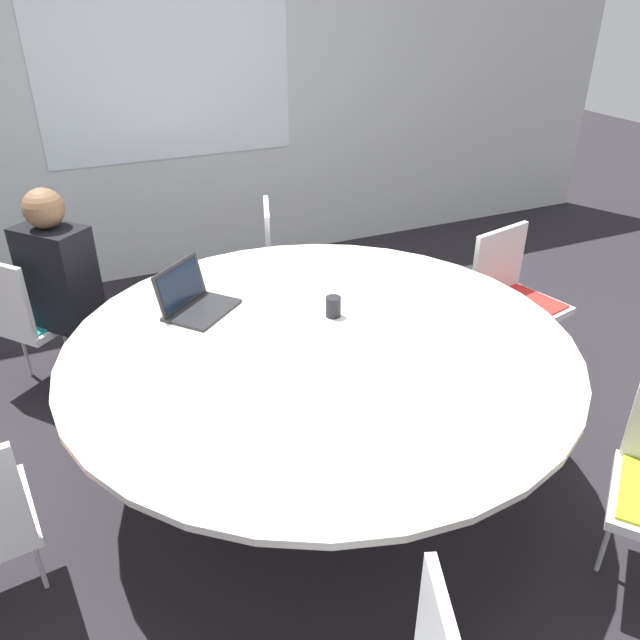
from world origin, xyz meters
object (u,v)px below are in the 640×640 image
(chair_0, at_px, (25,311))
(chair_5, at_px, (288,257))
(laptop, at_px, (193,300))
(person_0, at_px, (62,281))
(chair_4, at_px, (513,292))
(coffee_cup, at_px, (333,307))

(chair_0, distance_m, chair_5, 1.58)
(chair_0, xyz_separation_m, laptop, (0.76, -0.78, 0.28))
(chair_5, xyz_separation_m, person_0, (-1.35, -0.23, 0.20))
(chair_0, height_order, person_0, person_0)
(chair_4, xyz_separation_m, person_0, (-2.34, 0.77, 0.20))
(chair_5, relative_size, coffee_cup, 9.00)
(chair_4, relative_size, coffee_cup, 9.00)
(person_0, bearing_deg, chair_4, 31.53)
(chair_0, relative_size, laptop, 2.08)
(chair_4, height_order, laptop, laptop)
(laptop, height_order, coffee_cup, laptop)
(person_0, xyz_separation_m, laptop, (0.54, -0.65, 0.09))
(chair_4, bearing_deg, chair_0, -32.05)
(chair_5, xyz_separation_m, coffee_cup, (-0.25, -1.21, 0.28))
(person_0, bearing_deg, laptop, -1.01)
(chair_4, distance_m, chair_5, 1.41)
(chair_5, distance_m, person_0, 1.39)
(chair_0, relative_size, chair_5, 1.00)
(chair_4, xyz_separation_m, coffee_cup, (-1.24, -0.21, 0.28))
(chair_0, xyz_separation_m, coffee_cup, (1.32, -1.10, 0.28))
(chair_4, xyz_separation_m, laptop, (-1.81, 0.11, 0.28))
(chair_4, xyz_separation_m, chair_5, (-0.99, 1.00, 0.00))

